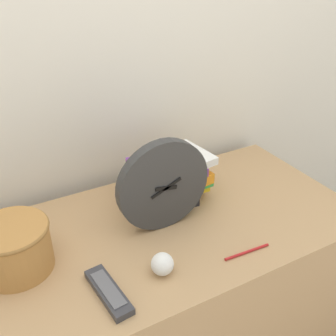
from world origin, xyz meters
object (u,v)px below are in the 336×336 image
Objects in this scene: basket at (14,246)px; book_stack at (171,176)px; crumpled_paper_ball at (162,264)px; pen at (247,252)px; desk_clock at (163,185)px; tv_remote at (108,292)px.

book_stack is at bearing 10.26° from basket.
pen is at bearing -10.91° from crumpled_paper_ball.
crumpled_paper_ball is at bearing 169.09° from pen.
desk_clock reaches higher than basket.
tv_remote is at bearing -144.31° from desk_clock.
book_stack is 4.50× the size of crumpled_paper_ball.
crumpled_paper_ball is (-0.10, -0.18, -0.11)m from desk_clock.
crumpled_paper_ball is at bearing -31.65° from basket.
tv_remote is at bearing 173.57° from pen.
crumpled_paper_ball is 0.25m from pen.
book_stack is 0.36m from crumpled_paper_ball.
crumpled_paper_ball is at bearing -122.88° from book_stack.
book_stack is at bearing 57.12° from crumpled_paper_ball.
pen is (0.58, -0.25, -0.07)m from basket.
basket is 0.39m from crumpled_paper_ball.
basket is 1.09× the size of tv_remote.
pen is at bearing -6.43° from tv_remote.
tv_remote is at bearing -49.15° from basket.
tv_remote reaches higher than pen.
tv_remote is 2.99× the size of crumpled_paper_ball.
tv_remote is 0.15m from crumpled_paper_ball.
basket reaches higher than tv_remote.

